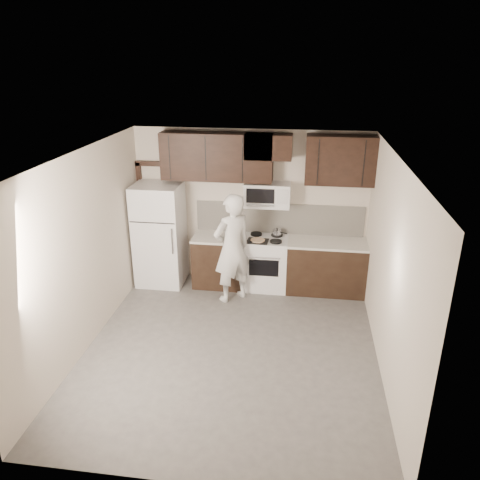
% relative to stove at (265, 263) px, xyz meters
% --- Properties ---
extents(floor, '(4.50, 4.50, 0.00)m').
position_rel_stove_xyz_m(floor, '(-0.30, -1.94, -0.46)').
color(floor, '#524F4C').
rests_on(floor, ground).
extents(back_wall, '(4.00, 0.00, 4.00)m').
position_rel_stove_xyz_m(back_wall, '(-0.30, 0.31, 0.89)').
color(back_wall, beige).
rests_on(back_wall, ground).
extents(ceiling, '(4.50, 4.50, 0.00)m').
position_rel_stove_xyz_m(ceiling, '(-0.30, -1.94, 2.24)').
color(ceiling, white).
rests_on(ceiling, back_wall).
extents(counter_run, '(2.95, 0.64, 0.91)m').
position_rel_stove_xyz_m(counter_run, '(0.30, 0.00, -0.00)').
color(counter_run, black).
rests_on(counter_run, floor).
extents(stove, '(0.76, 0.66, 0.94)m').
position_rel_stove_xyz_m(stove, '(0.00, 0.00, 0.00)').
color(stove, white).
rests_on(stove, floor).
extents(backsplash, '(2.90, 0.02, 0.54)m').
position_rel_stove_xyz_m(backsplash, '(0.20, 0.30, 0.72)').
color(backsplash, beige).
rests_on(backsplash, counter_run).
extents(upper_cabinets, '(3.48, 0.35, 0.78)m').
position_rel_stove_xyz_m(upper_cabinets, '(-0.09, 0.14, 1.82)').
color(upper_cabinets, black).
rests_on(upper_cabinets, back_wall).
extents(microwave, '(0.76, 0.42, 0.40)m').
position_rel_stove_xyz_m(microwave, '(-0.00, 0.12, 1.19)').
color(microwave, white).
rests_on(microwave, upper_cabinets).
extents(refrigerator, '(0.80, 0.76, 1.80)m').
position_rel_stove_xyz_m(refrigerator, '(-1.85, -0.05, 0.44)').
color(refrigerator, white).
rests_on(refrigerator, floor).
extents(door_trim, '(0.50, 0.08, 2.12)m').
position_rel_stove_xyz_m(door_trim, '(-2.22, 0.27, 0.79)').
color(door_trim, black).
rests_on(door_trim, floor).
extents(saucepan, '(0.25, 0.15, 0.15)m').
position_rel_stove_xyz_m(saucepan, '(0.18, 0.15, 0.51)').
color(saucepan, silver).
rests_on(saucepan, stove).
extents(baking_tray, '(0.37, 0.29, 0.02)m').
position_rel_stove_xyz_m(baking_tray, '(-0.12, -0.16, 0.46)').
color(baking_tray, black).
rests_on(baking_tray, counter_run).
extents(pizza, '(0.25, 0.25, 0.02)m').
position_rel_stove_xyz_m(pizza, '(-0.12, -0.16, 0.48)').
color(pizza, '#D5B98F').
rests_on(pizza, baking_tray).
extents(person, '(0.79, 0.77, 1.83)m').
position_rel_stove_xyz_m(person, '(-0.50, -0.52, 0.46)').
color(person, silver).
rests_on(person, floor).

